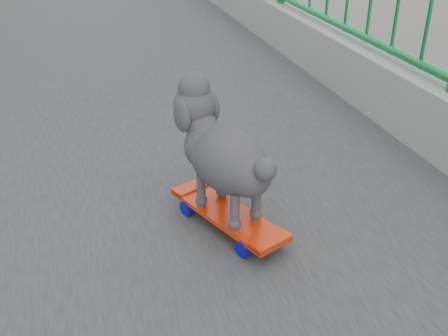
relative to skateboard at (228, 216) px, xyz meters
name	(u,v)px	position (x,y,z in m)	size (l,w,h in m)	color
skateboard	(228,216)	(0.00, 0.00, 0.00)	(0.33, 0.52, 0.07)	red
poodle	(223,152)	(-0.01, 0.03, 0.25)	(0.32, 0.48, 0.43)	#2C2A2F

